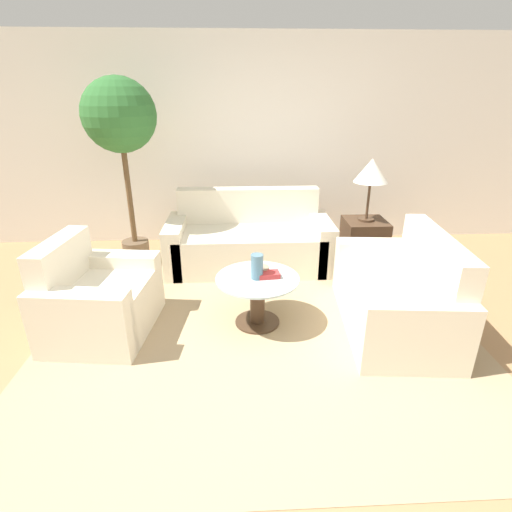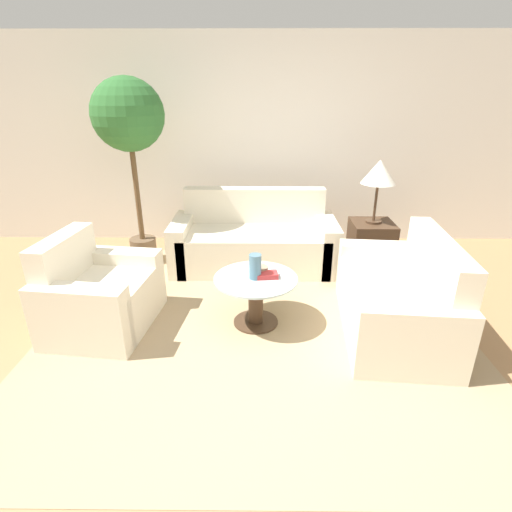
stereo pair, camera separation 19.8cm
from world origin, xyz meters
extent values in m
plane|color=#9E754C|center=(0.00, 0.00, 0.00)|extent=(14.00, 14.00, 0.00)
cube|color=white|center=(0.00, 3.04, 1.30)|extent=(10.00, 0.06, 2.60)
cube|color=tan|center=(-0.10, 0.80, 0.00)|extent=(3.65, 3.49, 0.01)
cube|color=beige|center=(-0.13, 2.04, 0.23)|extent=(1.68, 0.84, 0.45)
cube|color=beige|center=(-0.13, 2.37, 0.43)|extent=(1.68, 0.18, 0.86)
cube|color=beige|center=(-0.97, 2.04, 0.28)|extent=(0.20, 0.84, 0.57)
cube|color=beige|center=(0.71, 2.04, 0.28)|extent=(0.20, 0.84, 0.57)
cube|color=beige|center=(-1.42, 0.75, 0.23)|extent=(0.86, 0.84, 0.45)
cube|color=beige|center=(-1.72, 0.79, 0.41)|extent=(0.27, 0.77, 0.83)
cube|color=beige|center=(-1.47, 0.38, 0.28)|extent=(0.80, 0.29, 0.57)
cube|color=beige|center=(-1.38, 1.13, 0.28)|extent=(0.80, 0.29, 0.57)
cube|color=beige|center=(1.08, 0.71, 0.23)|extent=(0.91, 1.30, 0.45)
cube|color=beige|center=(1.39, 0.68, 0.42)|extent=(0.29, 1.25, 0.85)
cube|color=beige|center=(1.13, 1.32, 0.28)|extent=(0.82, 0.27, 0.57)
cube|color=beige|center=(1.02, 0.09, 0.28)|extent=(0.82, 0.27, 0.57)
cylinder|color=#422D1E|center=(-0.10, 0.80, 0.01)|extent=(0.40, 0.40, 0.02)
cylinder|color=#422D1E|center=(-0.10, 0.80, 0.22)|extent=(0.13, 0.13, 0.44)
cylinder|color=#B2C6C6|center=(-0.10, 0.80, 0.44)|extent=(0.73, 0.73, 0.02)
cube|color=#422D1E|center=(1.24, 2.07, 0.27)|extent=(0.48, 0.48, 0.54)
cylinder|color=#422D1E|center=(1.24, 2.07, 0.55)|extent=(0.18, 0.18, 0.02)
cylinder|color=#422D1E|center=(1.24, 2.07, 0.78)|extent=(0.03, 0.03, 0.42)
cone|color=white|center=(1.24, 2.07, 1.12)|extent=(0.38, 0.38, 0.26)
cylinder|color=brown|center=(-1.47, 2.18, 0.15)|extent=(0.31, 0.31, 0.29)
cylinder|color=brown|center=(-1.47, 2.18, 0.89)|extent=(0.06, 0.06, 1.19)
sphere|color=#2D662D|center=(-1.47, 2.18, 1.70)|extent=(0.77, 0.77, 0.77)
cylinder|color=slate|center=(-0.10, 0.78, 0.56)|extent=(0.11, 0.11, 0.22)
cylinder|color=gray|center=(-0.06, 0.89, 0.48)|extent=(0.14, 0.14, 0.06)
cube|color=#BC3333|center=(0.00, 0.80, 0.48)|extent=(0.19, 0.14, 0.04)
camera|label=1|loc=(-0.27, -2.29, 1.96)|focal=28.00mm
camera|label=2|loc=(-0.07, -2.29, 1.96)|focal=28.00mm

